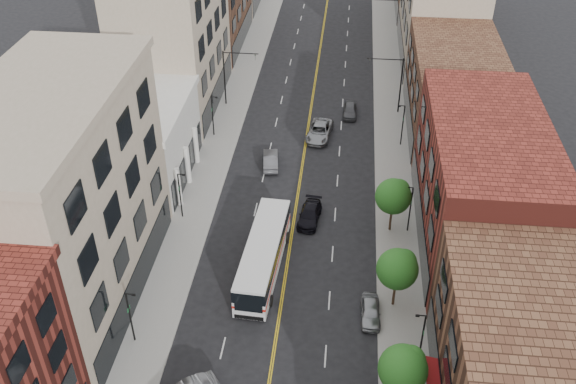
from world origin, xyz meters
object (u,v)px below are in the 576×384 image
(car_parked_far, at_px, (370,311))
(car_lane_b, at_px, (319,131))
(car_lane_c, at_px, (350,110))
(car_lane_a, at_px, (310,214))
(car_lane_behind, at_px, (271,160))
(city_bus, at_px, (263,254))

(car_parked_far, xyz_separation_m, car_lane_b, (-5.90, 28.53, 0.12))
(car_lane_b, xyz_separation_m, car_lane_c, (3.47, 5.77, -0.09))
(car_lane_a, relative_size, car_lane_b, 0.83)
(car_lane_behind, bearing_deg, car_lane_b, -134.04)
(car_lane_c, bearing_deg, car_lane_behind, -122.67)
(city_bus, bearing_deg, car_lane_behind, 98.36)
(car_lane_a, bearing_deg, car_parked_far, -58.49)
(car_lane_behind, bearing_deg, car_lane_c, -131.58)
(car_lane_a, height_order, car_lane_b, car_lane_b)
(car_lane_a, bearing_deg, car_lane_behind, 124.29)
(city_bus, height_order, car_lane_a, city_bus)
(car_lane_a, bearing_deg, city_bus, -108.73)
(car_lane_behind, height_order, car_lane_a, car_lane_behind)
(car_lane_behind, bearing_deg, city_bus, 87.52)
(city_bus, height_order, car_lane_b, city_bus)
(city_bus, bearing_deg, car_parked_far, -23.76)
(car_parked_far, xyz_separation_m, car_lane_c, (-2.43, 34.29, 0.03))
(car_parked_far, relative_size, car_lane_a, 0.84)
(car_lane_c, bearing_deg, car_lane_b, -119.60)
(car_parked_far, bearing_deg, car_lane_b, 100.14)
(car_lane_a, bearing_deg, car_lane_c, 87.25)
(car_parked_far, relative_size, car_lane_c, 0.96)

